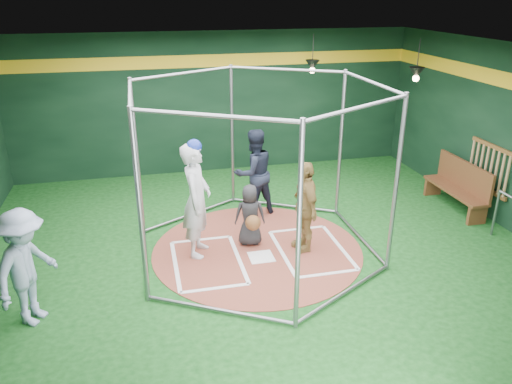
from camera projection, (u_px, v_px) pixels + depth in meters
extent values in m
cube|color=#0D3B11|center=(257.00, 250.00, 9.10)|extent=(10.00, 9.00, 0.02)
cube|color=black|center=(257.00, 52.00, 7.77)|extent=(10.00, 9.00, 0.02)
cube|color=black|center=(216.00, 103.00, 12.49)|extent=(10.00, 0.10, 3.50)
cube|color=black|center=(377.00, 316.00, 4.38)|extent=(10.00, 0.10, 3.50)
cube|color=black|center=(512.00, 140.00, 9.50)|extent=(0.10, 9.00, 3.50)
cube|color=yellow|center=(214.00, 61.00, 12.06)|extent=(10.00, 0.01, 0.30)
cylinder|color=brown|center=(257.00, 249.00, 9.09)|extent=(3.80, 3.80, 0.01)
cube|color=white|center=(261.00, 257.00, 8.82)|extent=(0.43, 0.43, 0.01)
cube|color=white|center=(201.00, 240.00, 9.42)|extent=(1.10, 0.07, 0.01)
cube|color=white|center=(215.00, 288.00, 7.89)|extent=(1.10, 0.07, 0.01)
cube|color=white|center=(176.00, 266.00, 8.54)|extent=(0.07, 1.70, 0.01)
cube|color=white|center=(239.00, 258.00, 8.78)|extent=(0.07, 1.70, 0.01)
cube|color=white|center=(297.00, 229.00, 9.83)|extent=(1.10, 0.07, 0.01)
cube|color=white|center=(328.00, 274.00, 8.30)|extent=(1.10, 0.07, 0.01)
cube|color=white|center=(282.00, 253.00, 8.95)|extent=(0.07, 1.70, 0.01)
cube|color=white|center=(339.00, 246.00, 9.18)|extent=(0.07, 1.70, 0.01)
cylinder|color=gray|center=(341.00, 146.00, 9.99)|extent=(0.07, 0.07, 3.00)
cylinder|color=gray|center=(232.00, 137.00, 10.60)|extent=(0.07, 0.07, 3.00)
cylinder|color=gray|center=(137.00, 160.00, 9.14)|extent=(0.07, 0.07, 3.00)
cylinder|color=gray|center=(140.00, 211.00, 7.07)|extent=(0.07, 0.07, 3.00)
cylinder|color=gray|center=(299.00, 232.00, 6.45)|extent=(0.07, 0.07, 3.00)
cylinder|color=gray|center=(396.00, 187.00, 7.92)|extent=(0.07, 0.07, 3.00)
cylinder|color=gray|center=(286.00, 70.00, 9.74)|extent=(2.02, 1.20, 0.06)
cylinder|color=gray|center=(283.00, 205.00, 10.84)|extent=(2.02, 1.20, 0.06)
cylinder|color=gray|center=(184.00, 73.00, 9.32)|extent=(2.02, 1.20, 0.06)
cylinder|color=gray|center=(192.00, 214.00, 10.42)|extent=(2.02, 1.20, 0.06)
cylinder|color=gray|center=(130.00, 93.00, 7.55)|extent=(0.06, 2.30, 0.06)
cylinder|color=gray|center=(146.00, 260.00, 8.65)|extent=(0.06, 2.30, 0.06)
cylinder|color=gray|center=(212.00, 116.00, 6.21)|extent=(2.02, 1.20, 0.06)
cylinder|color=gray|center=(219.00, 310.00, 7.31)|extent=(2.02, 1.20, 0.06)
cylinder|color=gray|center=(360.00, 107.00, 6.64)|extent=(2.02, 1.20, 0.06)
cylinder|color=gray|center=(345.00, 292.00, 7.73)|extent=(2.02, 1.20, 0.06)
cylinder|color=gray|center=(372.00, 82.00, 8.40)|extent=(0.06, 2.30, 0.06)
cylinder|color=gray|center=(359.00, 236.00, 9.50)|extent=(0.06, 2.30, 0.06)
cube|color=brown|center=(493.00, 146.00, 9.94)|extent=(0.05, 1.25, 0.08)
cube|color=brown|center=(485.00, 188.00, 10.28)|extent=(0.05, 1.25, 0.08)
cylinder|color=tan|center=(507.00, 177.00, 9.61)|extent=(0.06, 0.06, 0.85)
cylinder|color=tan|center=(501.00, 174.00, 9.75)|extent=(0.06, 0.06, 0.85)
cylinder|color=tan|center=(496.00, 172.00, 9.90)|extent=(0.06, 0.06, 0.85)
cylinder|color=tan|center=(491.00, 169.00, 10.04)|extent=(0.06, 0.06, 0.85)
cylinder|color=tan|center=(486.00, 166.00, 10.18)|extent=(0.06, 0.06, 0.85)
cylinder|color=tan|center=(481.00, 164.00, 10.32)|extent=(0.06, 0.06, 0.85)
cylinder|color=tan|center=(476.00, 162.00, 10.46)|extent=(0.06, 0.06, 0.85)
cylinder|color=tan|center=(472.00, 159.00, 10.60)|extent=(0.06, 0.06, 0.85)
cone|color=black|center=(312.00, 65.00, 11.77)|extent=(0.34, 0.34, 0.22)
sphere|color=#FFD899|center=(312.00, 70.00, 11.82)|extent=(0.14, 0.14, 0.14)
cylinder|color=black|center=(313.00, 49.00, 11.63)|extent=(0.02, 0.02, 0.70)
cone|color=black|center=(417.00, 72.00, 10.71)|extent=(0.34, 0.34, 0.22)
sphere|color=#FFD899|center=(416.00, 78.00, 10.76)|extent=(0.14, 0.14, 0.14)
cylinder|color=black|center=(419.00, 56.00, 10.58)|extent=(0.02, 0.02, 0.70)
imported|color=#BBBCC2|center=(197.00, 200.00, 8.60)|extent=(0.69, 0.86, 2.04)
sphere|color=navy|center=(194.00, 147.00, 8.23)|extent=(0.26, 0.26, 0.26)
imported|color=tan|center=(305.00, 206.00, 8.82)|extent=(0.41, 0.98, 1.66)
imported|color=black|center=(250.00, 215.00, 9.09)|extent=(0.62, 0.46, 1.16)
sphere|color=brown|center=(253.00, 223.00, 8.88)|extent=(0.28, 0.28, 0.28)
imported|color=black|center=(254.00, 173.00, 10.20)|extent=(1.05, 0.92, 1.82)
imported|color=#90A2BF|center=(26.00, 268.00, 6.85)|extent=(1.09, 1.29, 1.73)
cube|color=brown|center=(455.00, 190.00, 10.65)|extent=(0.42, 1.81, 0.06)
cube|color=brown|center=(465.00, 175.00, 10.56)|extent=(0.06, 1.81, 0.60)
cube|color=brown|center=(477.00, 215.00, 10.01)|extent=(0.40, 0.08, 0.40)
cube|color=brown|center=(433.00, 186.00, 11.46)|extent=(0.40, 0.08, 0.40)
cylinder|color=slate|center=(495.00, 213.00, 9.47)|extent=(0.05, 0.05, 0.94)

